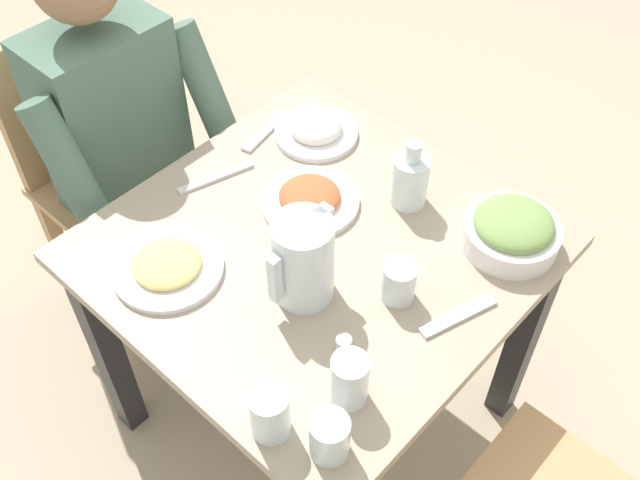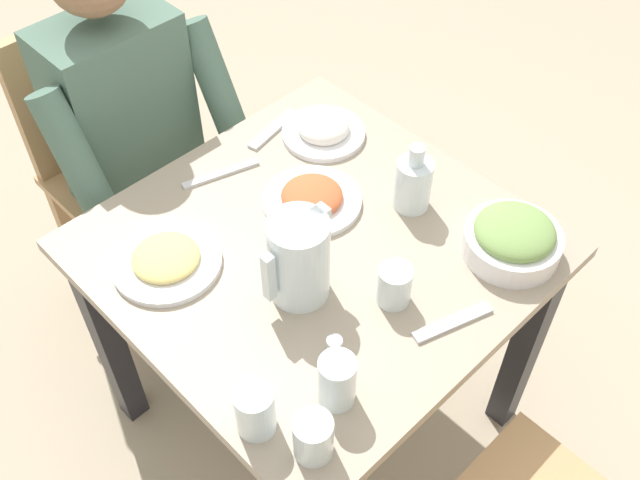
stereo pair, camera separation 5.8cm
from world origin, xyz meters
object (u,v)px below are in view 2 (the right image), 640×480
water_glass_far_left (255,410)px  salt_shaker (334,348)px  plate_fries (166,260)px  water_glass_far_right (394,285)px  chair_near (115,154)px  water_glass_near_left (337,381)px  water_pitcher (298,259)px  salad_bowl (513,238)px  dining_table (316,282)px  diner_near (149,149)px  oil_carafe (413,186)px  plate_rice_curry (312,198)px  plate_yoghurt (324,129)px  water_glass_near_right (313,437)px

water_glass_far_left → salt_shaker: bearing=-178.4°
plate_fries → water_glass_far_right: 0.47m
chair_near → salt_shaker: (0.13, 0.99, 0.24)m
water_glass_near_left → plate_fries: bearing=-86.1°
water_glass_near_left → water_pitcher: bearing=-118.0°
salad_bowl → water_glass_near_left: (0.50, -0.01, 0.01)m
water_glass_far_right → water_glass_far_left: (0.37, 0.02, 0.01)m
plate_fries → water_glass_near_left: water_glass_near_left is taller
salt_shaker → dining_table: bearing=-127.1°
water_pitcher → water_glass_far_right: bearing=128.9°
diner_near → salt_shaker: bearing=80.7°
water_glass_far_right → oil_carafe: (-0.22, -0.15, 0.01)m
dining_table → chair_near: 0.77m
water_glass_far_right → salad_bowl: bearing=162.0°
oil_carafe → water_glass_near_left: bearing=26.3°
diner_near → water_glass_far_left: (0.32, 0.79, 0.12)m
plate_rice_curry → water_glass_far_right: bearing=77.1°
water_pitcher → salad_bowl: 0.45m
water_glass_near_left → plate_yoghurt: bearing=-132.5°
water_glass_near_left → plate_rice_curry: bearing=-128.6°
water_glass_far_left → water_glass_far_right: bearing=-176.9°
chair_near → water_glass_near_left: size_ratio=7.97×
water_pitcher → salad_bowl: water_pitcher is taller
water_pitcher → plate_fries: size_ratio=0.84×
chair_near → salad_bowl: size_ratio=4.38×
dining_table → plate_rice_curry: bearing=-129.8°
water_glass_near_right → diner_near: bearing=-107.6°
water_pitcher → salt_shaker: water_pitcher is taller
diner_near → water_glass_near_left: size_ratio=10.63×
water_glass_near_right → oil_carafe: (-0.55, -0.27, 0.01)m
diner_near → water_glass_near_left: diner_near is taller
dining_table → water_glass_near_left: water_glass_near_left is taller
plate_rice_curry → plate_yoghurt: 0.23m
dining_table → water_glass_far_left: 0.47m
plate_yoghurt → chair_near: bearing=-60.7°
water_glass_far_left → water_glass_near_right: size_ratio=1.15×
water_glass_far_right → water_glass_far_left: water_glass_far_left is taller
dining_table → chair_near: chair_near is taller
salt_shaker → water_glass_far_right: bearing=-175.4°
dining_table → chair_near: bearing=-87.0°
plate_fries → water_glass_far_right: (-0.27, 0.38, 0.03)m
dining_table → plate_yoghurt: (-0.26, -0.24, 0.15)m
salad_bowl → salt_shaker: (0.44, -0.07, -0.01)m
plate_rice_curry → plate_fries: bearing=-13.5°
dining_table → chair_near: size_ratio=0.95×
diner_near → water_glass_near_right: 0.94m
water_pitcher → salad_bowl: (-0.38, 0.23, -0.05)m
water_glass_near_left → oil_carafe: 0.51m
diner_near → salad_bowl: (-0.31, 0.86, 0.11)m
plate_fries → water_glass_near_left: size_ratio=2.04×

